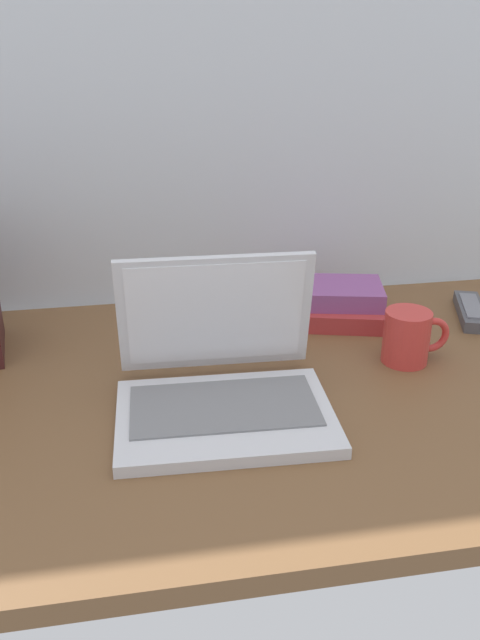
# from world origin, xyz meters

# --- Properties ---
(desk) EXTENTS (1.60, 0.76, 0.03)m
(desk) POSITION_xyz_m (0.00, 0.00, 0.01)
(desk) COLOR brown
(desk) RESTS_ON ground
(laptop) EXTENTS (0.32, 0.28, 0.22)m
(laptop) POSITION_xyz_m (-0.07, -0.04, 0.08)
(laptop) COLOR silver
(laptop) RESTS_ON desk
(coffee_mug) EXTENTS (0.11, 0.08, 0.09)m
(coffee_mug) POSITION_xyz_m (0.26, 0.05, 0.08)
(coffee_mug) COLOR red
(coffee_mug) RESTS_ON desk
(remote_control_near) EXTENTS (0.07, 0.17, 0.02)m
(remote_control_near) POSITION_xyz_m (-0.12, 0.23, 0.04)
(remote_control_near) COLOR #B7B7B7
(remote_control_near) RESTS_ON desk
(remote_control_far) EXTENTS (0.10, 0.17, 0.02)m
(remote_control_far) POSITION_xyz_m (0.45, 0.20, 0.04)
(remote_control_far) COLOR #4C4C51
(remote_control_far) RESTS_ON desk
(book_stack) EXTENTS (0.22, 0.20, 0.07)m
(book_stack) POSITION_xyz_m (0.19, 0.24, 0.06)
(book_stack) COLOR #B23333
(book_stack) RESTS_ON desk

